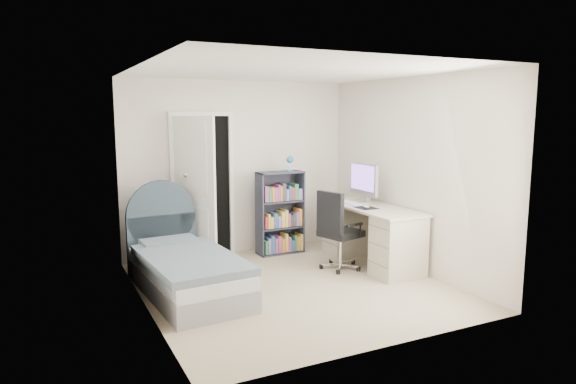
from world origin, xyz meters
name	(u,v)px	position (x,y,z in m)	size (l,w,h in m)	color
room_shell	(294,182)	(0.00, 0.00, 1.25)	(3.50, 3.70, 2.60)	gray
door	(197,187)	(-0.70, 1.54, 1.03)	(0.92, 0.76, 2.06)	black
bed	(185,269)	(-1.20, 0.38, 0.27)	(1.05, 2.01, 1.20)	gray
nightstand	(159,241)	(-1.27, 1.44, 0.36)	(0.37, 0.37, 0.56)	#DCA987
floor_lamp	(184,226)	(-0.89, 1.53, 0.51)	(0.18, 0.18, 1.25)	silver
bookcase	(281,217)	(0.50, 1.41, 0.54)	(0.67, 0.29, 1.43)	#353848
desk	(371,233)	(1.35, 0.35, 0.44)	(0.66, 1.65, 1.35)	beige
office_chair	(337,227)	(0.80, 0.34, 0.57)	(0.57, 0.59, 1.05)	silver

